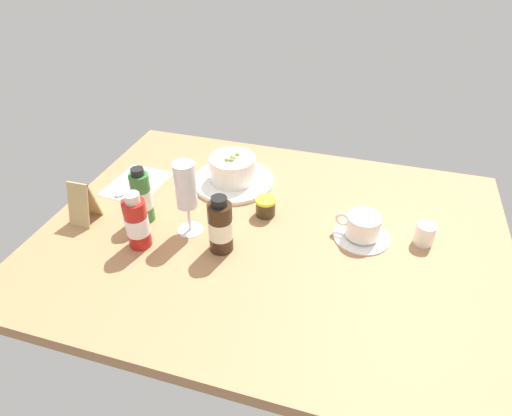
% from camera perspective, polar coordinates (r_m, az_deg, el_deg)
% --- Properties ---
extents(ground_plane, '(1.10, 0.84, 0.03)m').
position_cam_1_polar(ground_plane, '(1.06, 2.17, -3.82)').
color(ground_plane, '#A8754C').
extents(porridge_bowl, '(0.23, 0.23, 0.09)m').
position_cam_1_polar(porridge_bowl, '(1.22, -3.05, 4.77)').
color(porridge_bowl, white).
rests_on(porridge_bowl, ground_plane).
extents(cutlery_setting, '(0.15, 0.19, 0.01)m').
position_cam_1_polar(cutlery_setting, '(1.27, -15.49, 3.05)').
color(cutlery_setting, white).
rests_on(cutlery_setting, ground_plane).
extents(coffee_cup, '(0.13, 0.13, 0.06)m').
position_cam_1_polar(coffee_cup, '(1.05, 13.76, -2.56)').
color(coffee_cup, white).
rests_on(coffee_cup, ground_plane).
extents(creamer_jug, '(0.05, 0.04, 0.06)m').
position_cam_1_polar(creamer_jug, '(1.08, 21.19, -3.15)').
color(creamer_jug, white).
rests_on(creamer_jug, ground_plane).
extents(wine_glass, '(0.06, 0.06, 0.19)m').
position_cam_1_polar(wine_glass, '(1.00, -9.17, 2.45)').
color(wine_glass, white).
rests_on(wine_glass, ground_plane).
extents(jam_jar, '(0.05, 0.05, 0.05)m').
position_cam_1_polar(jam_jar, '(1.10, 1.26, 0.18)').
color(jam_jar, '#3B2F19').
rests_on(jam_jar, ground_plane).
extents(sauce_bottle_green, '(0.05, 0.05, 0.15)m').
position_cam_1_polar(sauce_bottle_green, '(1.09, -14.70, 1.43)').
color(sauce_bottle_green, '#337233').
rests_on(sauce_bottle_green, ground_plane).
extents(sauce_bottle_red, '(0.05, 0.05, 0.14)m').
position_cam_1_polar(sauce_bottle_red, '(1.02, -15.32, -1.88)').
color(sauce_bottle_red, '#B21E19').
rests_on(sauce_bottle_red, ground_plane).
extents(sauce_bottle_brown, '(0.06, 0.06, 0.14)m').
position_cam_1_polar(sauce_bottle_brown, '(0.97, -4.67, -2.43)').
color(sauce_bottle_brown, '#382314').
rests_on(sauce_bottle_brown, ground_plane).
extents(menu_card, '(0.06, 0.06, 0.11)m').
position_cam_1_polar(menu_card, '(1.14, -21.81, 0.73)').
color(menu_card, tan).
rests_on(menu_card, ground_plane).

